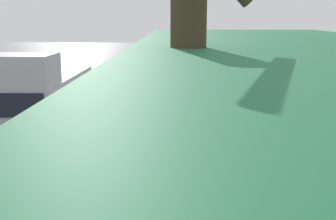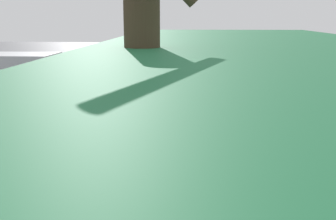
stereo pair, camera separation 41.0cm
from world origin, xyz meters
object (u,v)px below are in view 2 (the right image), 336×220
at_px(hand_dolly_boxes, 145,109).
at_px(pedestrian_white_side, 183,80).
at_px(pedestrian_black_side, 159,96).
at_px(cargo_van_parked_right, 45,95).
at_px(shopping_cart_vendor, 177,122).
at_px(pedestrian_pink_side, 218,89).

bearing_deg(hand_dolly_boxes, pedestrian_white_side, -131.76).
bearing_deg(hand_dolly_boxes, pedestrian_black_side, 112.96).
bearing_deg(cargo_van_parked_right, pedestrian_black_side, 154.31).
relative_size(cargo_van_parked_right, pedestrian_white_side, 2.52).
bearing_deg(shopping_cart_vendor, pedestrian_pink_side, 171.40).
xyz_separation_m(shopping_cart_vendor, pedestrian_white_side, (-0.07, -1.42, 1.02)).
distance_m(pedestrian_black_side, pedestrian_white_side, 2.69).
xyz_separation_m(hand_dolly_boxes, pedestrian_white_side, (-1.07, -1.20, 0.69)).
relative_size(hand_dolly_boxes, pedestrian_pink_side, 0.77).
bearing_deg(pedestrian_pink_side, hand_dolly_boxes, -10.44).
bearing_deg(pedestrian_black_side, hand_dolly_boxes, -67.04).
bearing_deg(pedestrian_pink_side, pedestrian_white_side, -55.84).
xyz_separation_m(shopping_cart_vendor, hand_dolly_boxes, (1.00, -0.22, 0.32)).
xyz_separation_m(pedestrian_pink_side, pedestrian_white_side, (1.08, -1.59, 0.00)).
bearing_deg(pedestrian_black_side, shopping_cart_vendor, -106.95).
relative_size(pedestrian_pink_side, pedestrian_black_side, 1.00).
bearing_deg(pedestrian_black_side, cargo_van_parked_right, -25.69).
bearing_deg(pedestrian_white_side, cargo_van_parked_right, 10.65).
distance_m(shopping_cart_vendor, pedestrian_white_side, 1.75).
xyz_separation_m(cargo_van_parked_right, hand_dolly_boxes, (-3.23, 0.39, -0.29)).
bearing_deg(hand_dolly_boxes, cargo_van_parked_right, -6.90).
relative_size(shopping_cart_vendor, pedestrian_black_side, 0.49).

